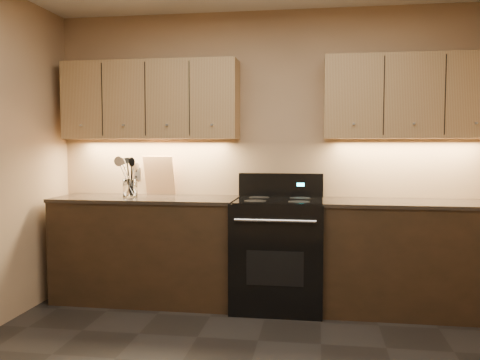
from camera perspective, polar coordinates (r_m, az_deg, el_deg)
name	(u,v)px	position (r m, az deg, el deg)	size (l,w,h in m)	color
wall_back	(272,155)	(4.64, 3.67, 2.78)	(4.00, 0.04, 2.60)	tan
counter_left	(147,249)	(4.67, -10.40, -7.58)	(1.62, 0.62, 0.93)	black
counter_right	(411,257)	(4.49, 18.60, -8.20)	(1.46, 0.62, 0.93)	black
stove	(278,252)	(4.42, 4.30, -8.03)	(0.76, 0.68, 1.14)	black
upper_cab_left	(151,100)	(4.74, -10.00, 8.80)	(1.60, 0.30, 0.70)	#A68953
upper_cab_right	(411,97)	(4.56, 18.65, 8.84)	(1.44, 0.30, 0.70)	#A68953
outlet_plate	(136,174)	(4.93, -11.57, 0.68)	(0.09, 0.01, 0.12)	#B2B5BA
utensil_crock	(130,189)	(4.63, -12.23, -0.97)	(0.16, 0.16, 0.16)	white
cutting_board	(160,175)	(4.81, -9.02, 0.52)	(0.29, 0.02, 0.37)	tan
wooden_spoon	(128,178)	(4.64, -12.51, 0.20)	(0.06, 0.06, 0.31)	tan
black_spoon	(131,176)	(4.64, -12.10, 0.44)	(0.06, 0.06, 0.34)	black
black_turner	(131,175)	(4.61, -12.18, 0.54)	(0.08, 0.08, 0.36)	black
steel_spatula	(134,175)	(4.63, -11.77, 0.51)	(0.08, 0.08, 0.35)	silver
steel_skimmer	(133,176)	(4.61, -11.93, 0.49)	(0.09, 0.09, 0.35)	silver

